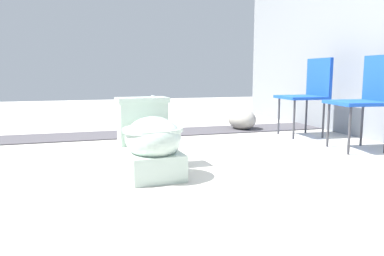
{
  "coord_description": "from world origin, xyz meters",
  "views": [
    {
      "loc": [
        2.75,
        -0.39,
        0.68
      ],
      "look_at": [
        0.3,
        0.36,
        0.3
      ],
      "focal_mm": 35.0,
      "sensor_mm": 36.0,
      "label": 1
    }
  ],
  "objects_px": {
    "toilet": "(150,142)",
    "boulder_near": "(242,119)",
    "folding_chair_middle": "(369,92)",
    "folding_chair_left": "(310,89)"
  },
  "relations": [
    {
      "from": "toilet",
      "to": "folding_chair_middle",
      "type": "height_order",
      "value": "folding_chair_middle"
    },
    {
      "from": "folding_chair_left",
      "to": "boulder_near",
      "type": "relative_size",
      "value": 2.12
    },
    {
      "from": "folding_chair_left",
      "to": "toilet",
      "type": "bearing_deg",
      "value": 31.38
    },
    {
      "from": "toilet",
      "to": "folding_chair_left",
      "type": "bearing_deg",
      "value": 114.79
    },
    {
      "from": "toilet",
      "to": "boulder_near",
      "type": "xyz_separation_m",
      "value": [
        -1.64,
        1.43,
        -0.09
      ]
    },
    {
      "from": "toilet",
      "to": "boulder_near",
      "type": "distance_m",
      "value": 2.18
    },
    {
      "from": "folding_chair_left",
      "to": "boulder_near",
      "type": "xyz_separation_m",
      "value": [
        -0.61,
        -0.51,
        -0.39
      ]
    },
    {
      "from": "boulder_near",
      "to": "toilet",
      "type": "bearing_deg",
      "value": -41.15
    },
    {
      "from": "folding_chair_middle",
      "to": "toilet",
      "type": "bearing_deg",
      "value": 14.23
    },
    {
      "from": "folding_chair_left",
      "to": "folding_chair_middle",
      "type": "distance_m",
      "value": 0.8
    }
  ]
}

